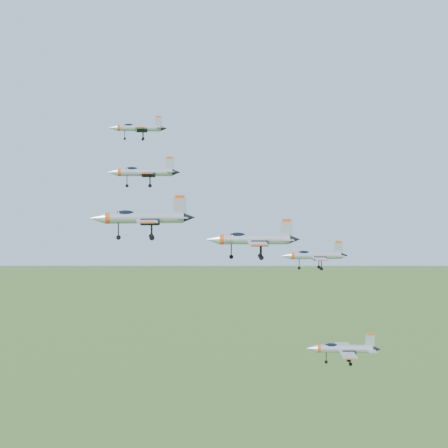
# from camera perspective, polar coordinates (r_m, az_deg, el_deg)

# --- Properties ---
(jet_lead) EXTENTS (10.53, 8.98, 2.87)m
(jet_lead) POSITION_cam_1_polar(r_m,az_deg,el_deg) (117.35, -7.93, 8.69)
(jet_lead) COLOR #999EA5
(jet_left_high) EXTENTS (12.28, 10.37, 3.31)m
(jet_left_high) POSITION_cam_1_polar(r_m,az_deg,el_deg) (105.89, -7.42, 4.73)
(jet_left_high) COLOR #999EA5
(jet_right_high) EXTENTS (12.94, 11.00, 3.52)m
(jet_right_high) POSITION_cam_1_polar(r_m,az_deg,el_deg) (78.07, -7.56, 0.59)
(jet_right_high) COLOR #999EA5
(jet_left_low) EXTENTS (11.49, 9.66, 3.08)m
(jet_left_low) POSITION_cam_1_polar(r_m,az_deg,el_deg) (106.48, 8.21, -2.86)
(jet_left_low) COLOR #999EA5
(jet_right_low) EXTENTS (13.19, 11.01, 3.53)m
(jet_right_low) POSITION_cam_1_polar(r_m,az_deg,el_deg) (86.27, 2.56, -1.39)
(jet_right_low) COLOR #999EA5
(jet_trail) EXTENTS (11.80, 9.78, 3.15)m
(jet_trail) POSITION_cam_1_polar(r_m,az_deg,el_deg) (102.10, 10.78, -11.12)
(jet_trail) COLOR #999EA5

